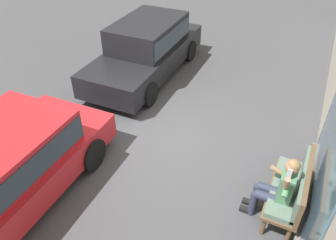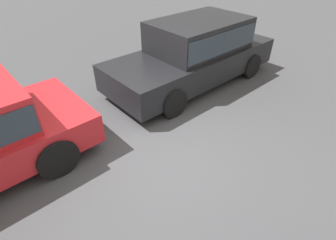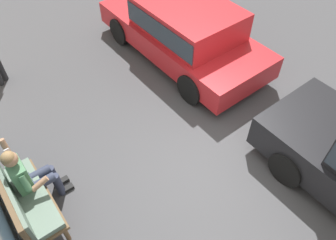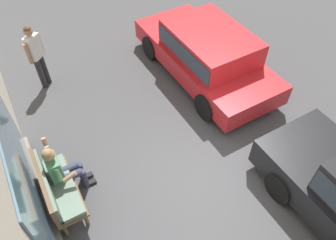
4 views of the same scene
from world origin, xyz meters
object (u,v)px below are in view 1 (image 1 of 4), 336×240
bench (294,187)px  parked_car_mid (1,168)px  parked_car_near (147,47)px  person_on_phone (279,187)px

bench → parked_car_mid: parked_car_mid is taller
bench → parked_car_near: bearing=-126.3°
bench → parked_car_near: size_ratio=0.32×
person_on_phone → parked_car_near: bearing=-129.6°
parked_car_near → parked_car_mid: parked_car_near is taller
bench → parked_car_near: (-3.33, -4.53, 0.25)m
parked_car_near → bench: bearing=53.7°
person_on_phone → parked_car_mid: bearing=-69.3°
bench → parked_car_mid: bearing=-67.7°
parked_car_near → parked_car_mid: bearing=0.4°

